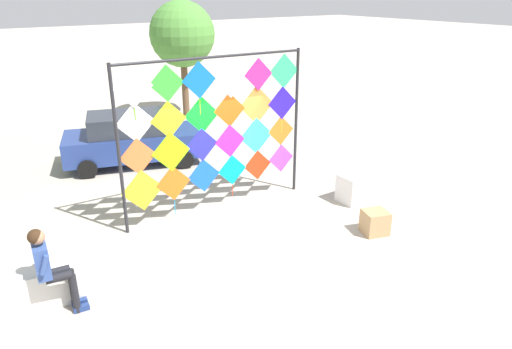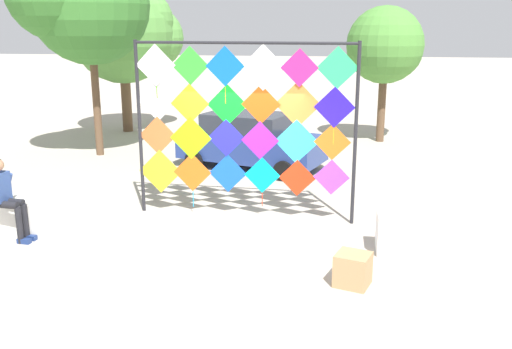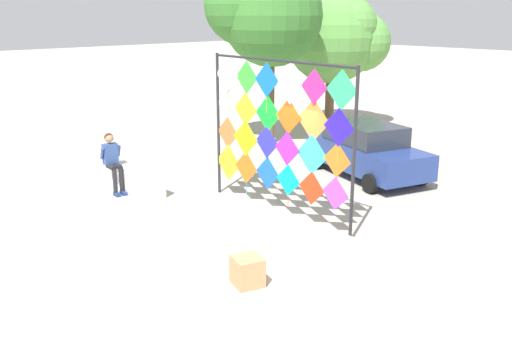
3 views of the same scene
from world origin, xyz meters
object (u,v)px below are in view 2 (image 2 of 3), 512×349
(kite_display_rack, at_px, (242,117))
(tree_palm_like, at_px, (389,47))
(cardboard_box_large, at_px, (353,269))
(seated_vendor, at_px, (6,193))
(tree_broadleaf, at_px, (129,33))
(parked_car, at_px, (250,141))

(kite_display_rack, xyz_separation_m, tree_palm_like, (3.40, 8.26, 1.03))
(kite_display_rack, height_order, tree_palm_like, tree_palm_like)
(cardboard_box_large, height_order, tree_palm_like, tree_palm_like)
(seated_vendor, xyz_separation_m, tree_broadleaf, (-1.50, 10.62, 2.57))
(kite_display_rack, distance_m, tree_broadleaf, 10.40)
(tree_broadleaf, height_order, tree_palm_like, tree_broadleaf)
(parked_car, bearing_deg, tree_palm_like, 47.85)
(cardboard_box_large, bearing_deg, kite_display_rack, 127.04)
(seated_vendor, relative_size, parked_car, 0.37)
(tree_broadleaf, xyz_separation_m, tree_palm_like, (8.82, -0.51, -0.40))
(kite_display_rack, bearing_deg, tree_palm_like, 67.60)
(kite_display_rack, relative_size, cardboard_box_large, 8.85)
(cardboard_box_large, bearing_deg, parked_car, 110.68)
(seated_vendor, relative_size, cardboard_box_large, 3.07)
(cardboard_box_large, height_order, tree_broadleaf, tree_broadleaf)
(parked_car, bearing_deg, cardboard_box_large, -69.32)
(kite_display_rack, xyz_separation_m, cardboard_box_large, (2.13, -2.82, -1.79))
(cardboard_box_large, distance_m, tree_palm_like, 11.50)
(seated_vendor, height_order, tree_palm_like, tree_palm_like)
(parked_car, distance_m, tree_broadleaf, 7.40)
(parked_car, height_order, tree_palm_like, tree_palm_like)
(parked_car, relative_size, cardboard_box_large, 8.34)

